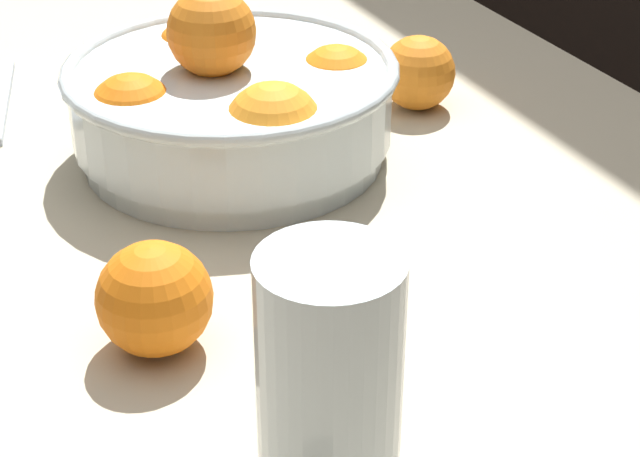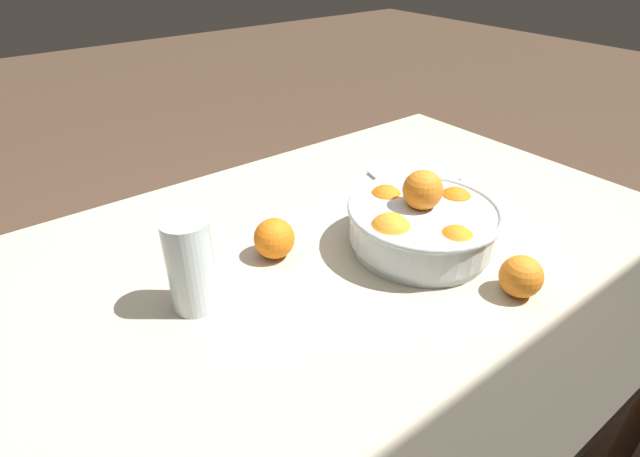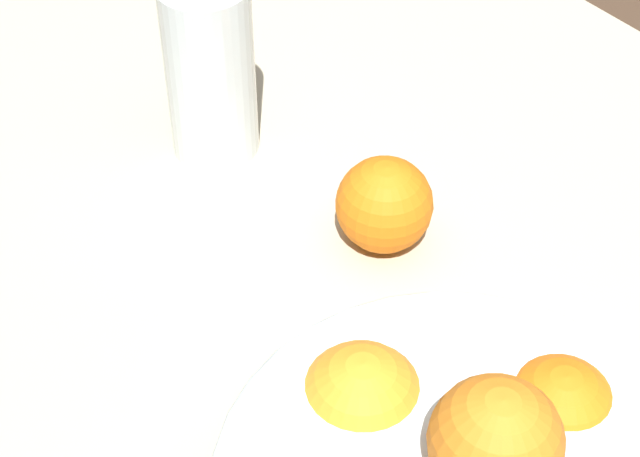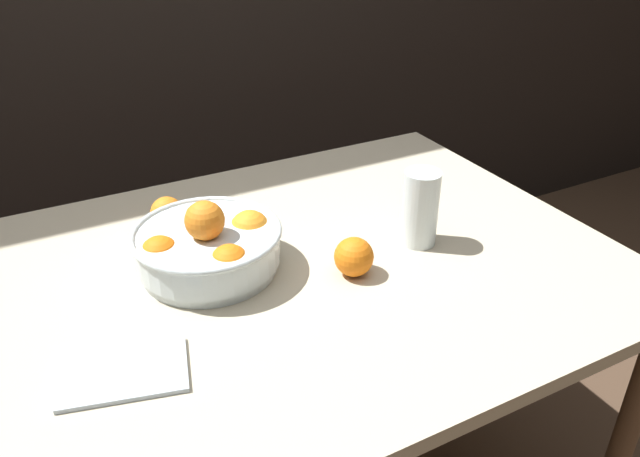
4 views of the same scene
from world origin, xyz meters
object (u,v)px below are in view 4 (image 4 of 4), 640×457
at_px(juice_glass, 420,212).
at_px(orange_loose_front, 354,257).
at_px(orange_loose_near_bowl, 167,213).
at_px(fruit_bowl, 209,246).

bearing_deg(juice_glass, orange_loose_front, -167.43).
xyz_separation_m(juice_glass, orange_loose_front, (-0.18, -0.04, -0.03)).
bearing_deg(orange_loose_front, orange_loose_near_bowl, 127.61).
relative_size(fruit_bowl, orange_loose_front, 3.76).
relative_size(fruit_bowl, juice_glass, 1.80).
distance_m(juice_glass, orange_loose_front, 0.19).
height_order(orange_loose_near_bowl, orange_loose_front, orange_loose_front).
bearing_deg(fruit_bowl, juice_glass, -14.04).
bearing_deg(orange_loose_near_bowl, juice_glass, -34.38).
height_order(juice_glass, orange_loose_near_bowl, juice_glass).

